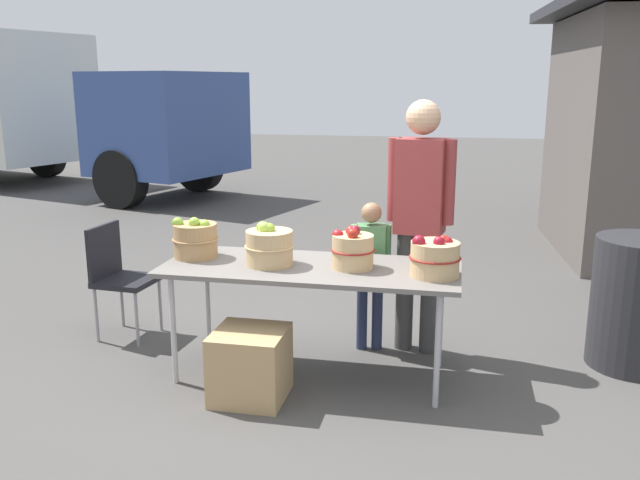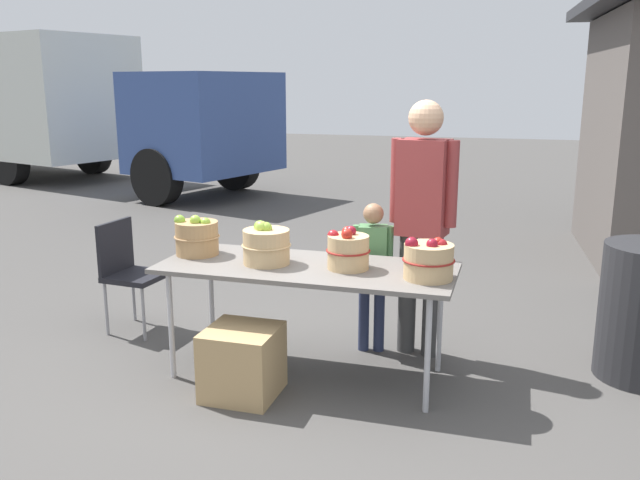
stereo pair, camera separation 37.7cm
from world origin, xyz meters
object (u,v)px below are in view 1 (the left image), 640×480
at_px(market_table, 311,272).
at_px(produce_crate, 250,364).
at_px(child_customer, 370,264).
at_px(apple_basket_red_0, 352,250).
at_px(trash_barrel, 639,303).
at_px(apple_basket_red_1, 435,258).
at_px(box_truck, 17,104).
at_px(vendor_adult, 420,207).
at_px(apple_basket_green_1, 269,246).
at_px(folding_chair, 118,271).
at_px(apple_basket_green_0, 195,239).

relative_size(market_table, produce_crate, 4.39).
bearing_deg(child_customer, apple_basket_red_0, 74.84).
bearing_deg(trash_barrel, child_customer, -177.58).
bearing_deg(child_customer, apple_basket_red_1, 118.68).
bearing_deg(box_truck, apple_basket_red_1, -25.62).
xyz_separation_m(apple_basket_red_1, vendor_adult, (-0.13, 0.65, 0.19)).
bearing_deg(produce_crate, vendor_adult, 45.92).
height_order(apple_basket_green_1, produce_crate, apple_basket_green_1).
xyz_separation_m(market_table, vendor_adult, (0.65, 0.57, 0.35)).
relative_size(apple_basket_green_1, folding_chair, 0.37).
bearing_deg(apple_basket_red_1, vendor_adult, 101.65).
bearing_deg(vendor_adult, produce_crate, 55.17).
bearing_deg(apple_basket_green_0, apple_basket_red_0, -2.74).
height_order(market_table, apple_basket_red_1, apple_basket_red_1).
height_order(apple_basket_red_0, child_customer, child_customer).
relative_size(apple_basket_red_0, produce_crate, 0.65).
xyz_separation_m(child_customer, box_truck, (-7.50, 6.67, 0.85)).
xyz_separation_m(apple_basket_green_1, apple_basket_red_1, (1.05, -0.05, -0.01)).
xyz_separation_m(folding_chair, trash_barrel, (3.71, 0.20, -0.06)).
distance_m(apple_basket_green_1, child_customer, 0.84).
relative_size(apple_basket_red_0, child_customer, 0.26).
distance_m(apple_basket_red_0, trash_barrel, 2.00).
distance_m(apple_basket_green_1, box_truck, 10.01).
distance_m(market_table, produce_crate, 0.70).
height_order(apple_basket_red_0, folding_chair, apple_basket_red_0).
distance_m(box_truck, produce_crate, 10.33).
height_order(apple_basket_green_0, apple_basket_green_1, apple_basket_green_1).
height_order(apple_basket_red_0, apple_basket_red_1, apple_basket_red_0).
relative_size(apple_basket_green_0, apple_basket_red_0, 1.10).
bearing_deg(child_customer, folding_chair, -5.77).
relative_size(apple_basket_green_1, produce_crate, 0.74).
distance_m(trash_barrel, produce_crate, 2.64).
distance_m(apple_basket_green_0, trash_barrel, 3.02).
bearing_deg(child_customer, vendor_adult, 179.64).
bearing_deg(apple_basket_red_0, box_truck, 136.03).
distance_m(apple_basket_green_0, box_truck, 9.59).
height_order(apple_basket_green_1, trash_barrel, apple_basket_green_1).
xyz_separation_m(apple_basket_red_0, produce_crate, (-0.56, -0.41, -0.65)).
bearing_deg(folding_chair, market_table, -99.52).
height_order(apple_basket_red_0, box_truck, box_truck).
xyz_separation_m(apple_basket_green_0, child_customer, (1.12, 0.46, -0.24)).
bearing_deg(child_customer, box_truck, -51.15).
bearing_deg(folding_chair, trash_barrel, -82.30).
relative_size(apple_basket_green_1, trash_barrel, 0.36).
height_order(apple_basket_green_1, box_truck, box_truck).
height_order(market_table, apple_basket_green_1, apple_basket_green_1).
height_order(market_table, box_truck, box_truck).
distance_m(apple_basket_green_0, produce_crate, 0.95).
height_order(market_table, vendor_adult, vendor_adult).
xyz_separation_m(apple_basket_green_1, box_truck, (-6.91, 7.22, 0.62)).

